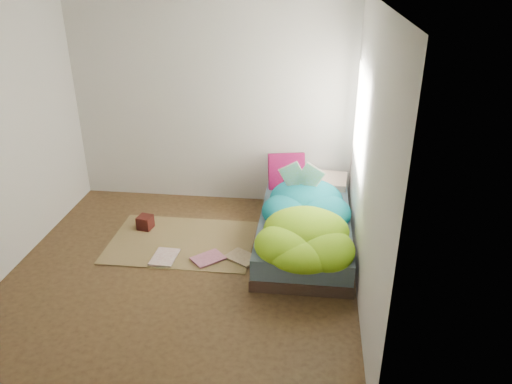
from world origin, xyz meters
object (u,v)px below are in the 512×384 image
pillow_magenta (286,171)px  wooden_box (145,222)px  floor_book_b (202,254)px  floor_book_a (153,256)px  open_book (302,168)px  bed (304,229)px

pillow_magenta → wooden_box: size_ratio=2.75×
pillow_magenta → floor_book_b: 1.49m
pillow_magenta → floor_book_b: bearing=-137.5°
wooden_box → floor_book_a: size_ratio=0.46×
floor_book_b → floor_book_a: bearing=-121.0°
open_book → floor_book_b: size_ratio=1.26×
wooden_box → floor_book_b: 0.93m
bed → floor_book_b: size_ratio=6.19×
bed → open_book: open_book is taller
floor_book_a → wooden_box: bearing=117.7°
floor_book_b → open_book: bearing=80.1°
pillow_magenta → open_book: open_book is taller
open_book → floor_book_b: (-1.02, -0.66, -0.78)m
pillow_magenta → wooden_box: pillow_magenta is taller
bed → floor_book_a: bed is taller
bed → floor_book_a: (-1.59, -0.53, -0.14)m
wooden_box → floor_book_b: bearing=-32.1°
floor_book_a → bed: bearing=21.2°
bed → floor_book_b: bed is taller
pillow_magenta → wooden_box: 1.79m
bed → pillow_magenta: (-0.26, 0.71, 0.39)m
wooden_box → floor_book_a: bearing=-65.2°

